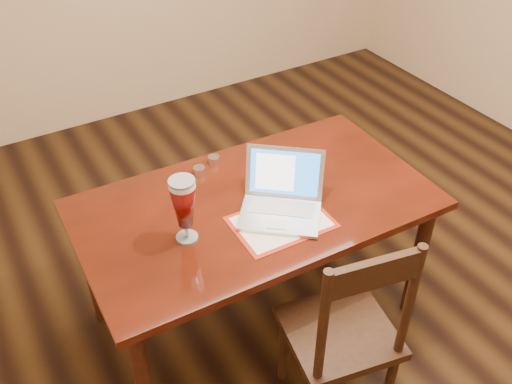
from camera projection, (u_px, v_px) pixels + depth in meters
ground at (338, 280)px, 3.35m from camera, size 5.00×5.00×0.00m
dining_table at (254, 216)px, 2.73m from camera, size 1.69×0.98×1.10m
dining_chair at (344, 333)px, 2.42m from camera, size 0.53×0.51×1.07m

